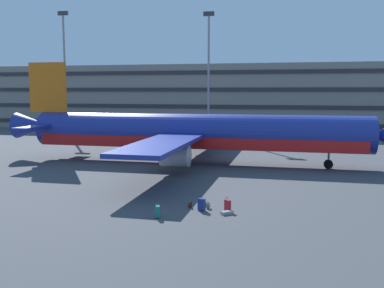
{
  "coord_description": "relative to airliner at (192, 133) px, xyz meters",
  "views": [
    {
      "loc": [
        13.14,
        -43.69,
        7.73
      ],
      "look_at": [
        4.49,
        -6.18,
        3.0
      ],
      "focal_mm": 40.99,
      "sensor_mm": 36.0,
      "label": 1
    }
  ],
  "objects": [
    {
      "name": "ground_plane",
      "position": [
        -2.84,
        -1.04,
        -3.24
      ],
      "size": [
        600.0,
        600.0,
        0.0
      ],
      "primitive_type": "plane",
      "color": "#424449"
    },
    {
      "name": "terminal_structure",
      "position": [
        -2.84,
        43.08,
        3.07
      ],
      "size": [
        123.86,
        15.12,
        12.61
      ],
      "color": "gray",
      "rests_on": "ground_plane"
    },
    {
      "name": "airliner",
      "position": [
        0.0,
        0.0,
        0.0
      ],
      "size": [
        41.4,
        33.42,
        10.83
      ],
      "color": "navy",
      "rests_on": "ground_plane"
    },
    {
      "name": "light_mast_far_left",
      "position": [
        -30.08,
        28.1,
        9.29
      ],
      "size": [
        1.8,
        0.5,
        21.68
      ],
      "color": "gray",
      "rests_on": "ground_plane"
    },
    {
      "name": "light_mast_left",
      "position": [
        -3.65,
        28.1,
        8.73
      ],
      "size": [
        1.8,
        0.5,
        20.59
      ],
      "color": "gray",
      "rests_on": "ground_plane"
    },
    {
      "name": "suitcase_orange",
      "position": [
        6.37,
        -17.5,
        -2.84
      ],
      "size": [
        0.47,
        0.46,
        0.93
      ],
      "color": "#B21E23",
      "rests_on": "ground_plane"
    },
    {
      "name": "suitcase_navy",
      "position": [
        4.71,
        -17.73,
        -2.82
      ],
      "size": [
        0.51,
        0.39,
        0.95
      ],
      "color": "navy",
      "rests_on": "ground_plane"
    },
    {
      "name": "suitcase_silver",
      "position": [
        6.43,
        -18.21,
        -3.13
      ],
      "size": [
        0.81,
        0.76,
        0.2
      ],
      "color": "gray",
      "rests_on": "ground_plane"
    },
    {
      "name": "suitcase_teal",
      "position": [
        2.42,
        -19.9,
        -2.84
      ],
      "size": [
        0.35,
        0.5,
        0.88
      ],
      "color": "#147266",
      "rests_on": "ground_plane"
    },
    {
      "name": "backpack_scuffed",
      "position": [
        3.8,
        -17.22,
        -3.03
      ],
      "size": [
        0.27,
        0.33,
        0.47
      ],
      "color": "#592619",
      "rests_on": "ground_plane"
    },
    {
      "name": "backpack_small",
      "position": [
        5.01,
        -17.1,
        -3.02
      ],
      "size": [
        0.33,
        0.38,
        0.5
      ],
      "color": "gray",
      "rests_on": "ground_plane"
    }
  ]
}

